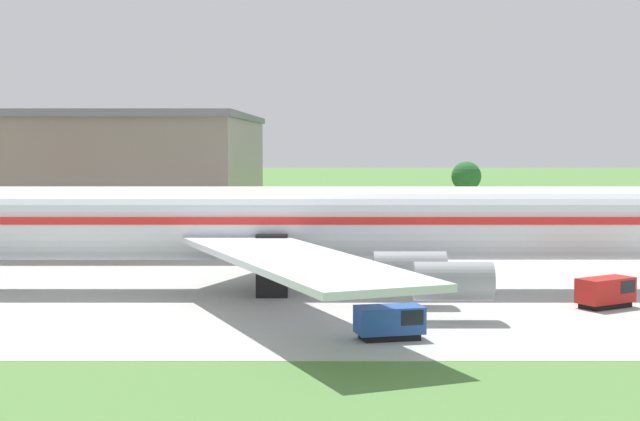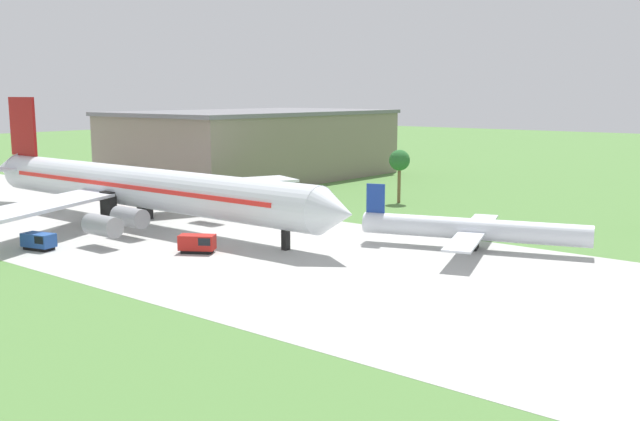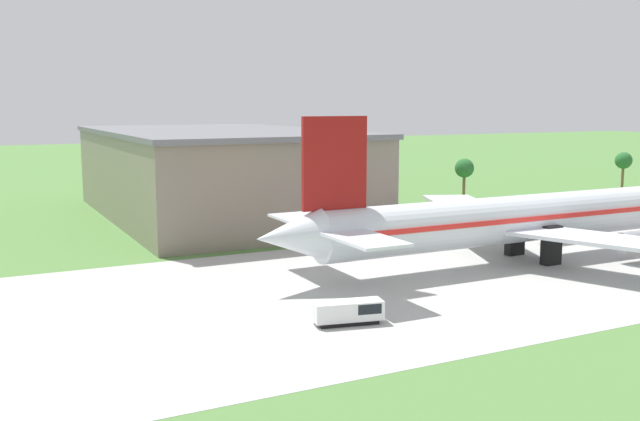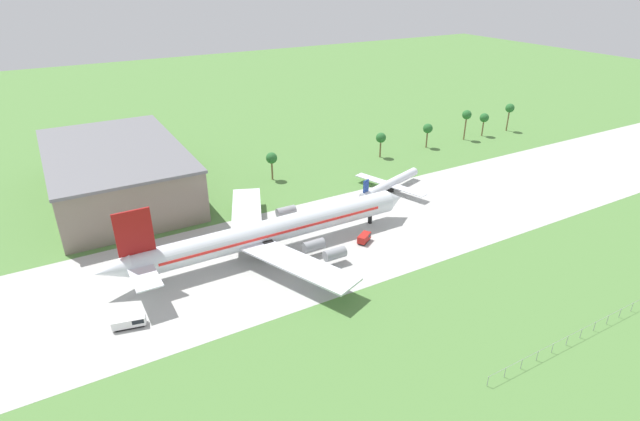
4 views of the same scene
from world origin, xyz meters
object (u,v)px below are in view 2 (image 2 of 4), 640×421
regional_aircraft (472,229)px  catering_van (198,243)px  terminal_building (256,144)px  baggage_tug (40,241)px  jet_airliner (135,187)px

regional_aircraft → catering_van: bearing=-137.8°
catering_van → terminal_building: terminal_building is taller
regional_aircraft → baggage_tug: regional_aircraft is taller
jet_airliner → terminal_building: bearing=116.2°
baggage_tug → catering_van: 19.49m
regional_aircraft → terminal_building: bearing=152.5°
regional_aircraft → terminal_building: size_ratio=0.44×
terminal_building → catering_van: bearing=-51.3°
baggage_tug → catering_van: bearing=34.1°
baggage_tug → jet_airliner: bearing=107.9°
jet_airliner → baggage_tug: jet_airliner is taller
jet_airliner → regional_aircraft: jet_airliner is taller
jet_airliner → regional_aircraft: bearing=17.3°
jet_airliner → terminal_building: jet_airliner is taller
baggage_tug → terminal_building: (-31.63, 70.58, 6.39)m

